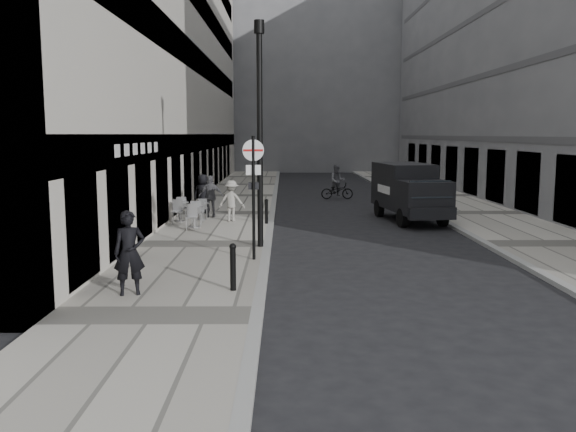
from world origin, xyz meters
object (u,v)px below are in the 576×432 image
walking_man (129,253)px  cyclist (337,186)px  sign_post (253,181)px  lamppost (260,123)px  panel_van (408,189)px

walking_man → cyclist: 21.45m
sign_post → lamppost: (0.10, 1.96, 1.58)m
lamppost → cyclist: (3.65, 14.87, -3.14)m
sign_post → lamppost: bearing=81.6°
walking_man → sign_post: sign_post is taller
walking_man → sign_post: (2.48, 3.70, 1.26)m
walking_man → sign_post: 4.62m
walking_man → cyclist: (6.23, 20.53, -0.30)m
walking_man → lamppost: size_ratio=0.27×
walking_man → lamppost: lamppost is taller
sign_post → cyclist: bearing=72.1°
sign_post → panel_van: (5.94, 8.37, -0.98)m
walking_man → panel_van: 14.71m
lamppost → cyclist: bearing=76.2°
walking_man → lamppost: bearing=50.2°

